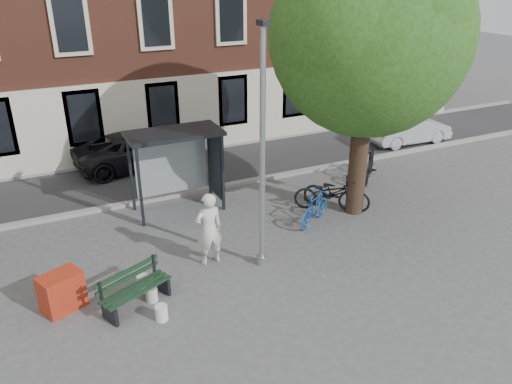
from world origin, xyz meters
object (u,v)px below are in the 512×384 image
at_px(notice_sign, 353,162).
at_px(car_silver, 409,129).
at_px(painter, 209,229).
at_px(bench, 135,290).
at_px(bike_c, 337,193).
at_px(lamppost, 262,165).
at_px(car_dark, 138,149).
at_px(bike_b, 315,208).
at_px(bike_a, 328,194).
at_px(bus_shelter, 187,151).
at_px(bike_d, 370,164).
at_px(red_stand, 62,292).

bearing_deg(notice_sign, car_silver, 25.73).
height_order(car_silver, notice_sign, notice_sign).
distance_m(painter, bench, 2.48).
bearing_deg(car_silver, bike_c, 124.51).
xyz_separation_m(lamppost, car_silver, (10.10, 6.00, -2.17)).
bearing_deg(car_dark, bench, 159.17).
xyz_separation_m(bench, car_silver, (13.50, 6.33, 0.21)).
distance_m(bike_b, notice_sign, 2.30).
bearing_deg(car_dark, notice_sign, -144.69).
height_order(bike_a, notice_sign, notice_sign).
relative_size(bus_shelter, bike_d, 1.41).
relative_size(bus_shelter, red_stand, 3.17).
distance_m(bike_c, red_stand, 8.65).
distance_m(lamppost, painter, 2.24).
distance_m(bike_d, car_silver, 4.88).
distance_m(painter, car_dark, 7.76).
bearing_deg(bench, red_stand, 134.27).
height_order(painter, notice_sign, painter).
height_order(bike_a, red_stand, bike_a).
height_order(bus_shelter, car_silver, bus_shelter).
distance_m(bus_shelter, bike_b, 4.34).
height_order(bike_a, bike_b, bike_a).
height_order(lamppost, bike_b, lamppost).
height_order(bike_d, car_silver, car_silver).
bearing_deg(bike_b, car_silver, -89.89).
distance_m(lamppost, bench, 4.16).
bearing_deg(bike_b, bus_shelter, 16.71).
bearing_deg(lamppost, bench, -174.41).
relative_size(bench, red_stand, 1.98).
relative_size(bike_a, red_stand, 2.36).
bearing_deg(car_dark, red_stand, 148.76).
relative_size(bike_b, bike_d, 0.82).
height_order(bike_c, red_stand, bike_c).
distance_m(bike_a, bike_c, 0.30).
xyz_separation_m(bus_shelter, car_silver, (10.71, 1.89, -1.30)).
xyz_separation_m(bike_c, red_stand, (-8.49, -1.63, -0.12)).
xyz_separation_m(bench, red_stand, (-1.51, 0.60, 0.05)).
relative_size(bench, car_silver, 0.48).
bearing_deg(bike_a, lamppost, 153.75).
distance_m(car_silver, notice_sign, 6.91).
xyz_separation_m(bench, car_dark, (2.17, 8.73, 0.27)).
xyz_separation_m(painter, bike_c, (4.78, 1.25, -0.43)).
xyz_separation_m(red_stand, notice_sign, (9.27, 1.96, 0.92)).
height_order(bench, bike_c, bike_c).
bearing_deg(red_stand, car_silver, 20.89).
height_order(bike_c, bike_d, bike_d).
relative_size(lamppost, notice_sign, 3.22).
xyz_separation_m(car_silver, notice_sign, (-5.74, -3.77, 0.76)).
relative_size(painter, red_stand, 2.22).
distance_m(lamppost, bike_c, 4.62).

